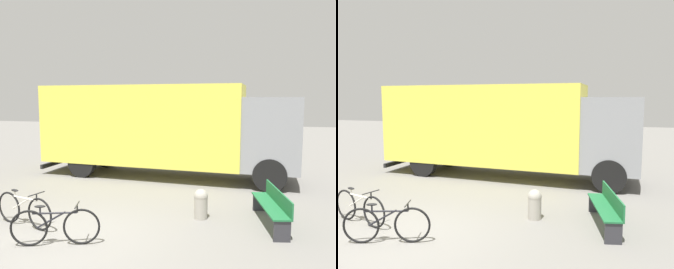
% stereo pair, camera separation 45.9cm
% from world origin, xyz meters
% --- Properties ---
extents(ground_plane, '(60.00, 60.00, 0.00)m').
position_xyz_m(ground_plane, '(0.00, 0.00, 0.00)').
color(ground_plane, slate).
extents(delivery_truck, '(9.36, 2.64, 3.35)m').
position_xyz_m(delivery_truck, '(0.53, 5.81, 1.87)').
color(delivery_truck, '#EAE04C').
rests_on(delivery_truck, ground).
extents(park_bench, '(0.79, 2.01, 0.81)m').
position_xyz_m(park_bench, '(4.20, 1.88, 0.47)').
color(park_bench, '#1E6638').
rests_on(park_bench, ground).
extents(bicycle_near, '(1.70, 0.55, 0.82)m').
position_xyz_m(bicycle_near, '(-1.28, 0.43, 0.39)').
color(bicycle_near, black).
rests_on(bicycle_near, ground).
extents(bicycle_middle, '(1.67, 0.64, 0.82)m').
position_xyz_m(bicycle_middle, '(-0.03, -0.27, 0.39)').
color(bicycle_middle, black).
rests_on(bicycle_middle, ground).
extents(bollard_near_bench, '(0.34, 0.34, 0.72)m').
position_xyz_m(bollard_near_bench, '(2.54, 1.87, 0.39)').
color(bollard_near_bench, '#9E998C').
rests_on(bollard_near_bench, ground).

